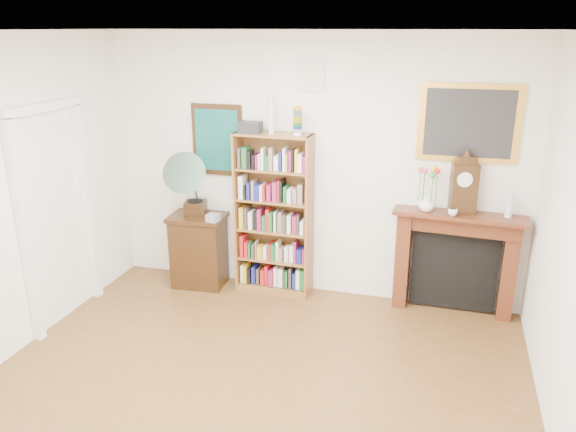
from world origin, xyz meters
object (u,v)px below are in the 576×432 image
object	(u,v)px
cd_stack	(213,218)
mantel_clock	(464,186)
bookshelf	(274,206)
teacup	(453,212)
side_cabinet	(199,250)
flower_vase	(426,203)
bottle_left	(509,205)
gramophone	(189,180)
fireplace	(456,254)
bottle_right	(509,207)

from	to	relation	value
cd_stack	mantel_clock	size ratio (longest dim) A/B	0.21
bookshelf	teacup	distance (m)	1.85
side_cabinet	flower_vase	distance (m)	2.57
mantel_clock	flower_vase	size ratio (longest dim) A/B	3.53
flower_vase	bottle_left	world-z (taller)	bottle_left
bookshelf	side_cabinet	xyz separation A→B (m)	(-0.87, -0.08, -0.58)
bookshelf	gramophone	bearing A→B (deg)	-170.01
fireplace	cd_stack	size ratio (longest dim) A/B	10.81
bookshelf	mantel_clock	distance (m)	1.96
bookshelf	flower_vase	xyz separation A→B (m)	(1.59, 0.01, 0.17)
flower_vase	cd_stack	bearing A→B (deg)	-174.28
teacup	mantel_clock	bearing A→B (deg)	50.62
gramophone	mantel_clock	distance (m)	2.85
flower_vase	bottle_right	bearing A→B (deg)	2.18
teacup	bottle_left	bearing A→B (deg)	11.30
bottle_left	flower_vase	bearing A→B (deg)	-177.91
bookshelf	gramophone	distance (m)	0.96
side_cabinet	bottle_right	bearing A→B (deg)	-2.10
gramophone	mantel_clock	size ratio (longest dim) A/B	1.30
teacup	bottle_left	distance (m)	0.53
cd_stack	mantel_clock	bearing A→B (deg)	5.52
teacup	flower_vase	bearing A→B (deg)	163.74
mantel_clock	bottle_right	bearing A→B (deg)	-13.03
fireplace	bottle_left	size ratio (longest dim) A/B	5.41
mantel_clock	cd_stack	bearing A→B (deg)	171.91
cd_stack	bottle_left	size ratio (longest dim) A/B	0.50
cd_stack	teacup	world-z (taller)	teacup
fireplace	bottle_right	xyz separation A→B (m)	(0.44, -0.03, 0.55)
bottle_left	fireplace	bearing A→B (deg)	175.62
bookshelf	bottle_left	xyz separation A→B (m)	(2.36, 0.04, 0.21)
bottle_right	bottle_left	bearing A→B (deg)	-23.47
side_cabinet	bottle_left	bearing A→B (deg)	-2.12
fireplace	gramophone	bearing A→B (deg)	-172.32
bookshelf	gramophone	xyz separation A→B (m)	(-0.92, -0.14, 0.26)
flower_vase	bottle_right	xyz separation A→B (m)	(0.77, 0.03, 0.02)
bookshelf	cd_stack	bearing A→B (deg)	-159.47
bookshelf	teacup	size ratio (longest dim) A/B	22.00
cd_stack	bottle_left	bearing A→B (deg)	4.79
mantel_clock	bottle_left	distance (m)	0.46
fireplace	bottle_left	distance (m)	0.72
side_cabinet	flower_vase	xyz separation A→B (m)	(2.46, 0.08, 0.75)
mantel_clock	bottle_left	size ratio (longest dim) A/B	2.39
bookshelf	cd_stack	xyz separation A→B (m)	(-0.62, -0.21, -0.12)
bookshelf	bottle_left	distance (m)	2.37
mantel_clock	teacup	bearing A→B (deg)	-142.99
side_cabinet	gramophone	world-z (taller)	gramophone
gramophone	bottle_left	distance (m)	3.28
gramophone	mantel_clock	world-z (taller)	mantel_clock
bookshelf	bottle_left	bearing A→B (deg)	2.49
fireplace	bottle_right	bearing A→B (deg)	-0.76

